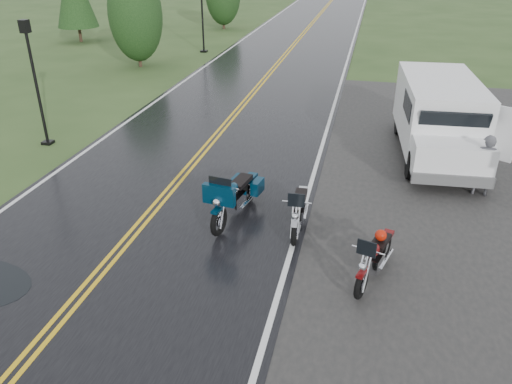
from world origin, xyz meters
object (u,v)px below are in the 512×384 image
motorcycle_silver (295,223)px  van_white (416,140)px  motorcycle_teal (218,210)px  lamp_post_far_left (202,12)px  motorcycle_red (362,274)px  person_at_van (484,166)px  lamp_post_near_left (36,84)px

motorcycle_silver → van_white: van_white is taller
motorcycle_teal → lamp_post_far_left: size_ratio=0.51×
motorcycle_red → person_at_van: person_at_van is taller
person_at_van → motorcycle_silver: bearing=43.7°
motorcycle_silver → motorcycle_teal: bearing=177.5°
lamp_post_near_left → lamp_post_far_left: bearing=88.9°
van_white → person_at_van: van_white is taller
motorcycle_red → motorcycle_silver: motorcycle_silver is taller
van_white → person_at_van: (1.78, -0.67, -0.36)m
motorcycle_red → motorcycle_silver: size_ratio=0.99×
van_white → lamp_post_far_left: size_ratio=1.30×
motorcycle_silver → lamp_post_far_left: 22.71m
motorcycle_red → lamp_post_near_left: lamp_post_near_left is taller
person_at_van → lamp_post_far_left: 21.84m
person_at_van → lamp_post_far_left: (-13.53, 17.08, 1.52)m
motorcycle_teal → lamp_post_near_left: size_ratio=0.59×
motorcycle_teal → person_at_van: bearing=39.8°
motorcycle_red → lamp_post_near_left: bearing=168.0°
van_white → lamp_post_far_left: lamp_post_far_left is taller
person_at_van → motorcycle_teal: bearing=34.7°
motorcycle_silver → person_at_van: bearing=37.2°
person_at_van → lamp_post_near_left: lamp_post_near_left is taller
person_at_van → lamp_post_far_left: bearing=-47.1°
motorcycle_silver → lamp_post_far_left: bearing=111.4°
motorcycle_teal → person_at_van: person_at_van is taller
lamp_post_near_left → lamp_post_far_left: (0.32, 16.26, 0.31)m
van_white → motorcycle_silver: bearing=-125.8°
motorcycle_red → person_at_van: size_ratio=1.19×
motorcycle_silver → lamp_post_far_left: (-8.98, 20.78, 1.77)m
van_white → motorcycle_red: bearing=-105.1°
motorcycle_red → van_white: 6.11m
motorcycle_teal → van_white: size_ratio=0.39×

